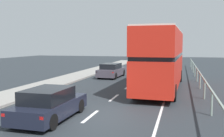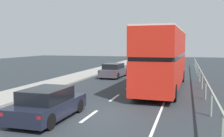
{
  "view_description": "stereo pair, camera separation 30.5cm",
  "coord_description": "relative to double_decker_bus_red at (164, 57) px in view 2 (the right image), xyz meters",
  "views": [
    {
      "loc": [
        3.89,
        -11.06,
        3.22
      ],
      "look_at": [
        0.25,
        2.74,
        1.92
      ],
      "focal_mm": 41.95,
      "sensor_mm": 36.0,
      "label": 1
    },
    {
      "loc": [
        4.18,
        -10.98,
        3.22
      ],
      "look_at": [
        0.25,
        2.74,
        1.92
      ],
      "focal_mm": 41.95,
      "sensor_mm": 36.0,
      "label": 2
    }
  ],
  "objects": [
    {
      "name": "lane_paint_markings",
      "position": [
        -0.76,
        0.6,
        -2.31
      ],
      "size": [
        3.16,
        46.0,
        0.01
      ],
      "color": "silver",
      "rests_on": "ground"
    },
    {
      "name": "ground_plane",
      "position": [
        -2.56,
        -8.16,
        -2.36
      ],
      "size": [
        75.76,
        120.0,
        0.1
      ],
      "primitive_type": "cube",
      "color": "#292F34"
    },
    {
      "name": "sedan_car_ahead",
      "position": [
        -5.32,
        5.74,
        -1.64
      ],
      "size": [
        1.97,
        4.46,
        1.38
      ],
      "rotation": [
        0.0,
        0.0,
        -0.04
      ],
      "color": "#4B4551",
      "rests_on": "ground"
    },
    {
      "name": "double_decker_bus_red",
      "position": [
        0.0,
        0.0,
        0.0
      ],
      "size": [
        2.91,
        11.44,
        4.31
      ],
      "rotation": [
        0.0,
        0.0,
        -0.04
      ],
      "color": "red",
      "rests_on": "ground"
    },
    {
      "name": "bridge_side_railing",
      "position": [
        2.73,
        0.84,
        -1.36
      ],
      "size": [
        0.1,
        42.0,
        1.17
      ],
      "color": "gray",
      "rests_on": "ground"
    },
    {
      "name": "hatchback_car_near",
      "position": [
        -4.11,
        -9.19,
        -1.65
      ],
      "size": [
        1.88,
        4.14,
        1.37
      ],
      "rotation": [
        0.0,
        0.0,
        -0.02
      ],
      "color": "#1A1E2E",
      "rests_on": "ground"
    }
  ]
}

